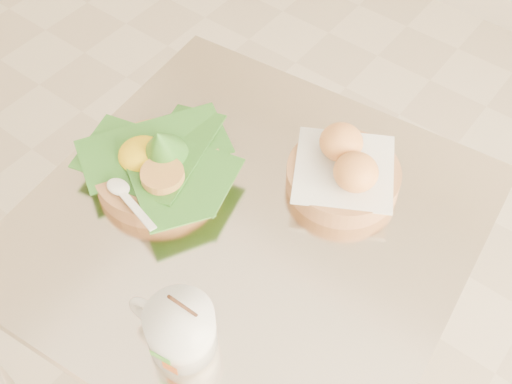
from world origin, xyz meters
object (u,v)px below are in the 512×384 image
Objects in this scene: rice_basket at (157,164)px; coffee_mug at (179,329)px; bread_basket at (344,171)px; cafe_table at (249,287)px.

coffee_mug is (0.24, -0.21, 0.01)m from rice_basket.
bread_basket is at bearing 86.57° from coffee_mug.
bread_basket reaches higher than cafe_table.
cafe_table is at bearing 104.21° from coffee_mug.
coffee_mug is at bearing -93.43° from bread_basket.
rice_basket reaches higher than cafe_table.
cafe_table is at bearing -116.29° from bread_basket.
cafe_table is 2.81× the size of rice_basket.
bread_basket is 0.39m from coffee_mug.
cafe_table is at bearing 6.51° from rice_basket.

